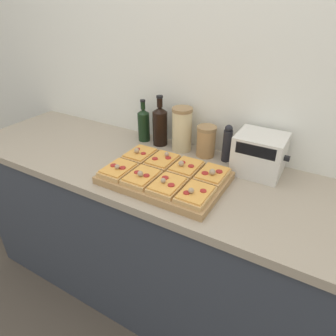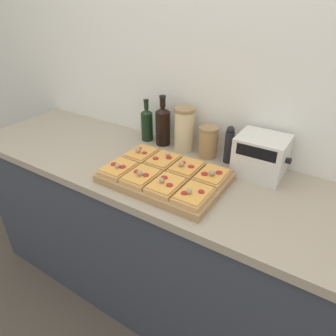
{
  "view_description": "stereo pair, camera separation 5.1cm",
  "coord_description": "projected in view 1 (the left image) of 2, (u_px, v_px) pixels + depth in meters",
  "views": [
    {
      "loc": [
        0.53,
        -0.78,
        1.68
      ],
      "look_at": [
        -0.08,
        0.26,
        0.99
      ],
      "focal_mm": 32.0,
      "sensor_mm": 36.0,
      "label": 1
    },
    {
      "loc": [
        0.57,
        -0.76,
        1.68
      ],
      "look_at": [
        -0.08,
        0.26,
        0.99
      ],
      "focal_mm": 32.0,
      "sensor_mm": 36.0,
      "label": 2
    }
  ],
  "objects": [
    {
      "name": "cutting_board",
      "position": [
        165.0,
        178.0,
        1.38
      ],
      "size": [
        0.55,
        0.37,
        0.03
      ],
      "primitive_type": "cube",
      "color": "#A37A4C",
      "rests_on": "kitchen_counter"
    },
    {
      "name": "wine_bottle",
      "position": [
        160.0,
        125.0,
        1.68
      ],
      "size": [
        0.08,
        0.08,
        0.28
      ],
      "color": "black",
      "rests_on": "kitchen_counter"
    },
    {
      "name": "toaster_oven",
      "position": [
        259.0,
        154.0,
        1.41
      ],
      "size": [
        0.25,
        0.2,
        0.19
      ],
      "color": "beige",
      "rests_on": "kitchen_counter"
    },
    {
      "name": "pizza_slice_front_midleft",
      "position": [
        142.0,
        177.0,
        1.33
      ],
      "size": [
        0.12,
        0.17,
        0.05
      ],
      "color": "tan",
      "rests_on": "cutting_board"
    },
    {
      "name": "pizza_slice_back_midleft",
      "position": [
        162.0,
        160.0,
        1.46
      ],
      "size": [
        0.12,
        0.17,
        0.05
      ],
      "color": "tan",
      "rests_on": "cutting_board"
    },
    {
      "name": "olive_oil_bottle",
      "position": [
        144.0,
        124.0,
        1.73
      ],
      "size": [
        0.07,
        0.07,
        0.24
      ],
      "color": "black",
      "rests_on": "kitchen_counter"
    },
    {
      "name": "kitchen_counter",
      "position": [
        186.0,
        248.0,
        1.66
      ],
      "size": [
        2.63,
        0.67,
        0.94
      ],
      "color": "#333842",
      "rests_on": "ground_plane"
    },
    {
      "name": "pepper_mill",
      "position": [
        227.0,
        143.0,
        1.51
      ],
      "size": [
        0.05,
        0.05,
        0.2
      ],
      "color": "black",
      "rests_on": "kitchen_counter"
    },
    {
      "name": "pizza_slice_front_right",
      "position": [
        195.0,
        194.0,
        1.21
      ],
      "size": [
        0.12,
        0.17,
        0.05
      ],
      "color": "tan",
      "rests_on": "cutting_board"
    },
    {
      "name": "pizza_slice_back_midright",
      "position": [
        186.0,
        167.0,
        1.4
      ],
      "size": [
        0.12,
        0.17,
        0.05
      ],
      "color": "tan",
      "rests_on": "cutting_board"
    },
    {
      "name": "pizza_slice_back_right",
      "position": [
        212.0,
        175.0,
        1.34
      ],
      "size": [
        0.12,
        0.17,
        0.06
      ],
      "color": "tan",
      "rests_on": "cutting_board"
    },
    {
      "name": "pizza_slice_front_midright",
      "position": [
        167.0,
        185.0,
        1.27
      ],
      "size": [
        0.12,
        0.17,
        0.05
      ],
      "color": "tan",
      "rests_on": "cutting_board"
    },
    {
      "name": "pizza_slice_back_left",
      "position": [
        140.0,
        154.0,
        1.52
      ],
      "size": [
        0.12,
        0.17,
        0.05
      ],
      "color": "tan",
      "rests_on": "cutting_board"
    },
    {
      "name": "grain_jar_tall",
      "position": [
        182.0,
        129.0,
        1.61
      ],
      "size": [
        0.11,
        0.11,
        0.24
      ],
      "color": "beige",
      "rests_on": "kitchen_counter"
    },
    {
      "name": "pizza_slice_front_left",
      "position": [
        118.0,
        169.0,
        1.38
      ],
      "size": [
        0.12,
        0.17,
        0.05
      ],
      "color": "tan",
      "rests_on": "cutting_board"
    },
    {
      "name": "grain_jar_short",
      "position": [
        206.0,
        141.0,
        1.57
      ],
      "size": [
        0.1,
        0.1,
        0.16
      ],
      "color": "#AD7F4C",
      "rests_on": "kitchen_counter"
    },
    {
      "name": "wall_back",
      "position": [
        222.0,
        93.0,
        1.54
      ],
      "size": [
        6.0,
        0.06,
        2.5
      ],
      "color": "silver",
      "rests_on": "ground_plane"
    }
  ]
}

